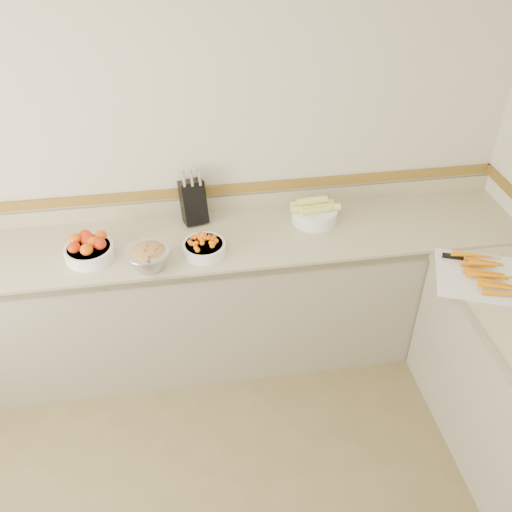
{
  "coord_description": "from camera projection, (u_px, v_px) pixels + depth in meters",
  "views": [
    {
      "loc": [
        -0.03,
        -1.05,
        2.84
      ],
      "look_at": [
        0.35,
        1.35,
        1.0
      ],
      "focal_mm": 40.0,
      "sensor_mm": 36.0,
      "label": 1
    }
  ],
  "objects": [
    {
      "name": "cutting_board",
      "position": [
        487.0,
        276.0,
        3.04
      ],
      "size": [
        0.64,
        0.57,
        0.08
      ],
      "color": "white",
      "rests_on": "counter_right"
    },
    {
      "name": "rhubarb_bowl",
      "position": [
        149.0,
        257.0,
        3.09
      ],
      "size": [
        0.25,
        0.25,
        0.14
      ],
      "color": "#B2B2BA",
      "rests_on": "counter_back"
    },
    {
      "name": "tomato_bowl",
      "position": [
        89.0,
        248.0,
        3.17
      ],
      "size": [
        0.28,
        0.28,
        0.13
      ],
      "color": "white",
      "rests_on": "counter_back"
    },
    {
      "name": "knife_block",
      "position": [
        193.0,
        201.0,
        3.42
      ],
      "size": [
        0.18,
        0.2,
        0.34
      ],
      "color": "black",
      "rests_on": "counter_back"
    },
    {
      "name": "cherry_tomato_bowl",
      "position": [
        204.0,
        246.0,
        3.21
      ],
      "size": [
        0.25,
        0.25,
        0.13
      ],
      "color": "white",
      "rests_on": "counter_back"
    },
    {
      "name": "corn_bowl",
      "position": [
        314.0,
        212.0,
        3.47
      ],
      "size": [
        0.31,
        0.28,
        0.17
      ],
      "color": "white",
      "rests_on": "counter_back"
    },
    {
      "name": "counter_back",
      "position": [
        193.0,
        299.0,
        3.59
      ],
      "size": [
        4.0,
        0.65,
        1.08
      ],
      "color": "#B9B086",
      "rests_on": "ground_plane"
    },
    {
      "name": "back_wall",
      "position": [
        180.0,
        155.0,
        3.34
      ],
      "size": [
        4.0,
        0.0,
        4.0
      ],
      "primitive_type": "plane",
      "rotation": [
        1.57,
        0.0,
        0.0
      ],
      "color": "beige",
      "rests_on": "ground_plane"
    }
  ]
}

